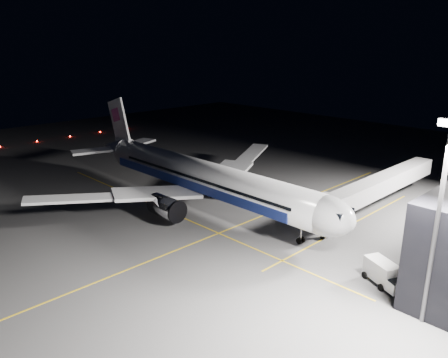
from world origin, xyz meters
The scene contains 13 objects.
ground centered at (0.00, 0.00, 0.00)m, with size 200.00×200.00×0.00m, color #4C4C4F.
guide_line_main centered at (10.00, 0.00, 0.01)m, with size 0.25×80.00×0.01m, color gold.
guide_line_cross centered at (0.00, -6.00, 0.01)m, with size 70.00×0.25×0.01m, color gold.
guide_line_side centered at (22.00, 10.00, 0.01)m, with size 0.25×40.00×0.01m, color gold.
airliner centered at (-1.08, 0.00, 5.16)m, with size 61.48×54.22×16.64m.
jet_bridge centered at (22.00, 18.06, 4.58)m, with size 3.60×34.40×6.30m.
floodlight_mast_south centered at (40.00, -6.01, 12.37)m, with size 2.40×0.67×20.70m.
taxiway_lights centered at (-72.00, 0.00, 0.22)m, with size 0.44×60.44×0.44m.
service_truck centered at (33.94, -2.21, 1.50)m, with size 5.85×4.22×2.80m.
baggage_tug centered at (-1.80, 15.64, 0.71)m, with size 2.16×1.74×1.55m.
safety_cone_a centered at (-0.58, 8.05, 0.27)m, with size 0.36×0.36×0.54m, color #FF640A.
safety_cone_b centered at (-4.12, 4.00, 0.30)m, with size 0.40×0.40×0.60m, color #FF640A.
safety_cone_c centered at (2.92, 6.12, 0.26)m, with size 0.35×0.35×0.53m, color #FF640A.
Camera 1 is at (53.26, -46.96, 26.99)m, focal length 35.00 mm.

